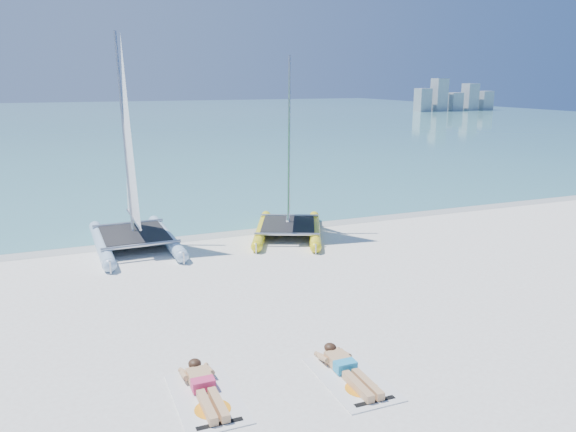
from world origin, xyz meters
The scene contains 10 objects.
ground centered at (0.00, 0.00, 0.00)m, with size 140.00×140.00×0.00m, color white.
sea centered at (0.00, 63.00, 0.01)m, with size 140.00×115.00×0.01m, color #6AAFB0.
wet_sand_strip centered at (0.00, 5.50, 0.00)m, with size 140.00×1.40×0.01m, color silver.
distant_skyline centered at (53.71, 62.00, 1.94)m, with size 14.00×2.00×5.00m.
catamaran_blue centered at (-2.77, 5.03, 1.94)m, with size 2.36×4.80×6.50m.
catamaran_yellow centered at (2.15, 4.75, 1.84)m, with size 3.61×4.73×5.83m.
towel_a centered at (-2.82, -3.99, 0.01)m, with size 1.00×1.85×0.02m, color silver.
sunbather_a centered at (-2.82, -3.80, 0.12)m, with size 0.37×1.73×0.26m.
towel_b centered at (-0.43, -4.33, 0.01)m, with size 1.00×1.85×0.02m, color silver.
sunbather_b centered at (-0.43, -4.14, 0.12)m, with size 0.37×1.73×0.26m.
Camera 1 is at (-4.62, -11.77, 4.89)m, focal length 35.00 mm.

